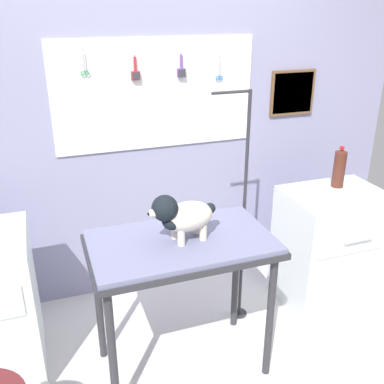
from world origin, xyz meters
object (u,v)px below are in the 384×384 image
cabinet_right (329,247)px  dog (182,215)px  grooming_table (182,255)px  soda_bottle (339,168)px  grooming_arm (242,221)px

cabinet_right → dog: bearing=-166.0°
grooming_table → soda_bottle: 1.37m
dog → cabinet_right: (1.22, 0.30, -0.59)m
grooming_table → dog: size_ratio=2.62×
dog → soda_bottle: dog is taller
dog → cabinet_right: size_ratio=0.46×
grooming_table → grooming_arm: bearing=31.1°
grooming_table → dog: (-0.00, -0.01, 0.25)m
dog → cabinet_right: bearing=14.0°
soda_bottle → grooming_arm: bearing=-174.2°
grooming_arm → dog: grooming_arm is taller
dog → soda_bottle: size_ratio=1.32×
cabinet_right → soda_bottle: 0.58m
grooming_table → cabinet_right: bearing=13.5°
grooming_arm → cabinet_right: bearing=-1.7°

